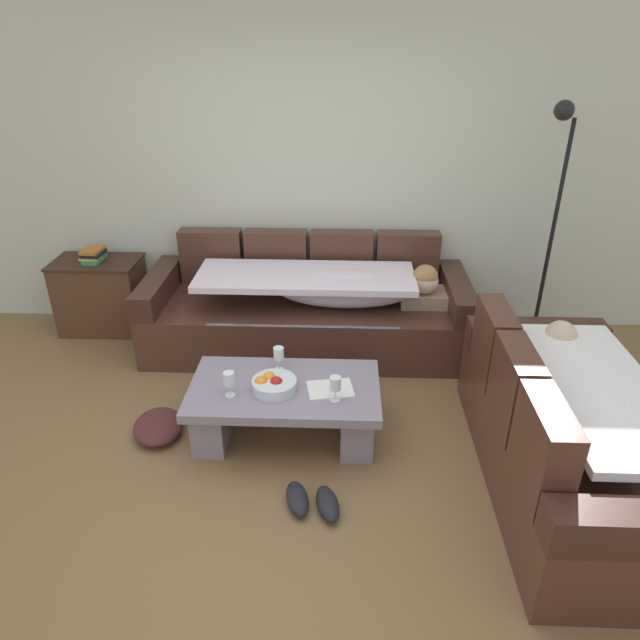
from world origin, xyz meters
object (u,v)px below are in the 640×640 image
object	(u,v)px
coffee_table	(285,404)
pair_of_shoes	(312,501)
fruit_bowl	(273,384)
side_cabinet	(102,295)
open_magazine	(330,389)
wine_glass_near_right	(335,384)
book_stack_on_cabinet	(93,255)
floor_lamp	(551,215)
wine_glass_far_back	(279,355)
couch_near_window	(570,435)
couch_along_wall	(312,310)
crumpled_garment	(158,426)
wine_glass_near_left	(229,380)

from	to	relation	value
coffee_table	pair_of_shoes	world-z (taller)	coffee_table
coffee_table	fruit_bowl	size ratio (longest dim) A/B	4.29
side_cabinet	pair_of_shoes	world-z (taller)	side_cabinet
coffee_table	open_magazine	distance (m)	0.33
wine_glass_near_right	pair_of_shoes	xyz separation A→B (m)	(-0.11, -0.49, -0.45)
book_stack_on_cabinet	floor_lamp	size ratio (longest dim) A/B	0.12
wine_glass_far_back	coffee_table	bearing A→B (deg)	-74.37
fruit_bowl	book_stack_on_cabinet	size ratio (longest dim) A/B	1.25
fruit_bowl	wine_glass_far_back	distance (m)	0.24
fruit_bowl	wine_glass_near_right	world-z (taller)	wine_glass_near_right
couch_near_window	wine_glass_far_back	bearing A→B (deg)	72.22
book_stack_on_cabinet	pair_of_shoes	bearing A→B (deg)	-46.59
open_magazine	book_stack_on_cabinet	distance (m)	2.52
couch_near_window	floor_lamp	bearing A→B (deg)	-9.39
open_magazine	book_stack_on_cabinet	xyz separation A→B (m)	(-2.03, 1.45, 0.31)
open_magazine	coffee_table	bearing A→B (deg)	163.81
open_magazine	floor_lamp	bearing A→B (deg)	29.11
pair_of_shoes	floor_lamp	bearing A→B (deg)	48.45
couch_along_wall	fruit_bowl	world-z (taller)	couch_along_wall
fruit_bowl	side_cabinet	xyz separation A→B (m)	(-1.67, 1.47, -0.10)
floor_lamp	crumpled_garment	xyz separation A→B (m)	(-2.77, -1.34, -1.06)
crumpled_garment	open_magazine	bearing A→B (deg)	0.13
wine_glass_far_back	pair_of_shoes	xyz separation A→B (m)	(0.26, -0.83, -0.45)
wine_glass_far_back	floor_lamp	size ratio (longest dim) A/B	0.09
wine_glass_near_right	floor_lamp	bearing A→B (deg)	42.01
fruit_bowl	open_magazine	size ratio (longest dim) A/B	1.00
side_cabinet	crumpled_garment	distance (m)	1.73
crumpled_garment	fruit_bowl	bearing A→B (deg)	-0.71
wine_glass_near_left	floor_lamp	size ratio (longest dim) A/B	0.09
wine_glass_far_back	floor_lamp	bearing A→B (deg)	29.38
couch_near_window	pair_of_shoes	distance (m)	1.51
couch_near_window	book_stack_on_cabinet	size ratio (longest dim) A/B	8.32
coffee_table	fruit_bowl	distance (m)	0.20
floor_lamp	couch_near_window	bearing A→B (deg)	-99.39
couch_along_wall	coffee_table	xyz separation A→B (m)	(-0.11, -1.20, -0.09)
couch_near_window	side_cabinet	world-z (taller)	couch_near_window
coffee_table	crumpled_garment	size ratio (longest dim) A/B	3.00
book_stack_on_cabinet	crumpled_garment	world-z (taller)	book_stack_on_cabinet
coffee_table	fruit_bowl	world-z (taller)	fruit_bowl
open_magazine	floor_lamp	distance (m)	2.24
couch_near_window	fruit_bowl	world-z (taller)	couch_near_window
couch_near_window	crumpled_garment	size ratio (longest dim) A/B	4.67
crumpled_garment	wine_glass_far_back	bearing A→B (deg)	15.87
coffee_table	wine_glass_far_back	xyz separation A→B (m)	(-0.05, 0.19, 0.26)
wine_glass_near_right	crumpled_garment	xyz separation A→B (m)	(-1.16, 0.11, -0.44)
wine_glass_far_back	open_magazine	world-z (taller)	wine_glass_far_back
couch_near_window	crumpled_garment	xyz separation A→B (m)	(-2.50, 0.33, -0.27)
open_magazine	side_cabinet	xyz separation A→B (m)	(-2.03, 1.45, -0.06)
wine_glass_far_back	book_stack_on_cabinet	size ratio (longest dim) A/B	0.74
couch_along_wall	fruit_bowl	xyz separation A→B (m)	(-0.18, -1.24, 0.09)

